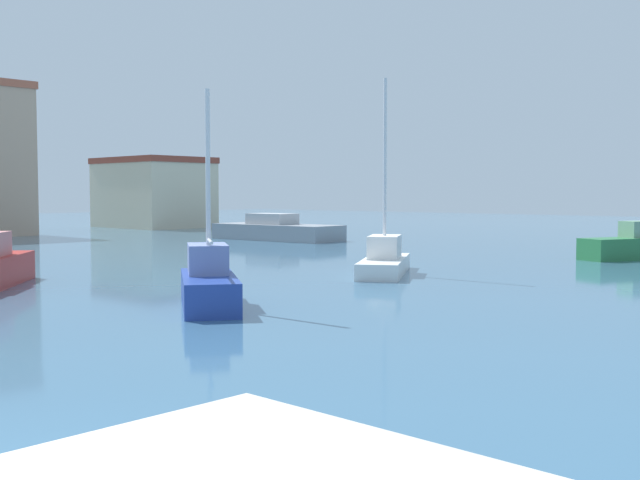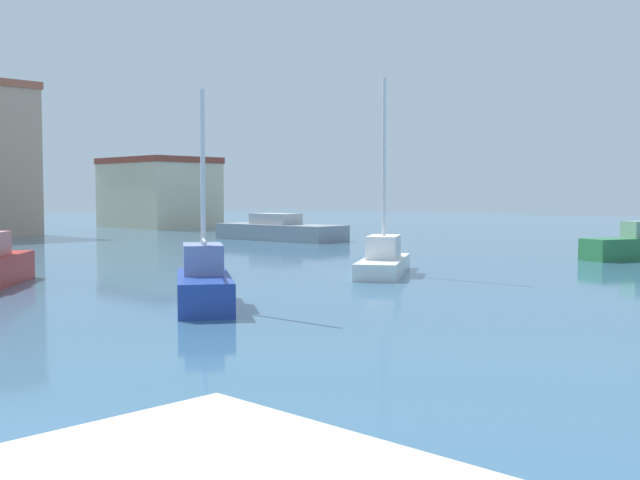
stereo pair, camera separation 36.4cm
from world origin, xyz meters
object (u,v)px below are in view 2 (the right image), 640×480
at_px(motorboat_grey_near_pier, 280,230).
at_px(sailboat_blue_center_channel, 204,283).
at_px(motorboat_green_inner_mooring, 634,246).
at_px(sailboat_white_far_right, 384,259).

bearing_deg(motorboat_grey_near_pier, sailboat_blue_center_channel, -136.87).
relative_size(motorboat_grey_near_pier, motorboat_green_inner_mooring, 1.78).
xyz_separation_m(sailboat_white_far_right, sailboat_blue_center_channel, (-9.41, -1.86, 0.09)).
distance_m(sailboat_white_far_right, motorboat_green_inner_mooring, 12.95).
bearing_deg(sailboat_white_far_right, motorboat_green_inner_mooring, -17.55).
distance_m(sailboat_white_far_right, sailboat_blue_center_channel, 9.59).
bearing_deg(sailboat_white_far_right, motorboat_grey_near_pier, 56.96).
xyz_separation_m(motorboat_grey_near_pier, motorboat_green_inner_mooring, (0.78, -21.69, -0.01)).
distance_m(sailboat_blue_center_channel, motorboat_green_inner_mooring, 21.85).
relative_size(sailboat_white_far_right, motorboat_grey_near_pier, 0.79).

